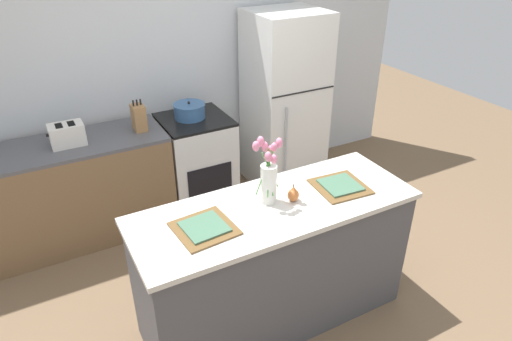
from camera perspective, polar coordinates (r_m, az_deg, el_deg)
name	(u,v)px	position (r m, az deg, el deg)	size (l,w,h in m)	color
ground_plane	(273,314)	(3.41, 2.10, -17.49)	(10.00, 10.00, 0.00)	brown
back_wall	(164,58)	(4.32, -11.43, 13.57)	(5.20, 0.08, 2.70)	silver
kitchen_island	(274,264)	(3.08, 2.26, -11.54)	(1.80, 0.66, 0.93)	#4C4C51
back_counter	(68,193)	(4.13, -22.42, -2.67)	(1.68, 0.60, 0.89)	brown
stove_range	(197,162)	(4.33, -7.35, 1.02)	(0.60, 0.61, 0.89)	silver
refrigerator	(284,102)	(4.54, 3.58, 8.48)	(0.68, 0.67, 1.74)	white
flower_vase	(268,175)	(2.74, 1.56, -0.60)	(0.21, 0.15, 0.43)	silver
pear_figurine	(293,194)	(2.83, 4.68, -2.99)	(0.07, 0.07, 0.12)	#C66B33
plate_setting_left	(204,228)	(2.61, -6.47, -7.14)	(0.35, 0.35, 0.02)	brown
plate_setting_right	(340,186)	(3.02, 10.48, -1.91)	(0.35, 0.35, 0.02)	brown
toaster	(67,135)	(3.88, -22.55, 4.17)	(0.28, 0.18, 0.17)	silver
cooking_pot	(189,111)	(4.14, -8.32, 7.40)	(0.28, 0.28, 0.16)	#386093
knife_block	(139,118)	(3.96, -14.43, 6.41)	(0.10, 0.14, 0.27)	#A37547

